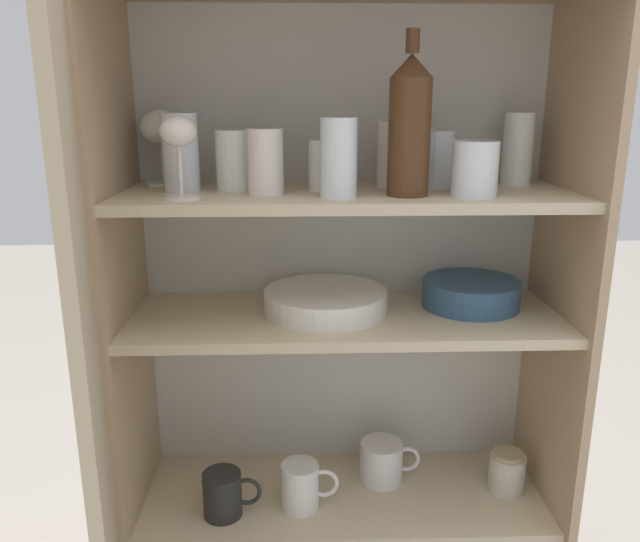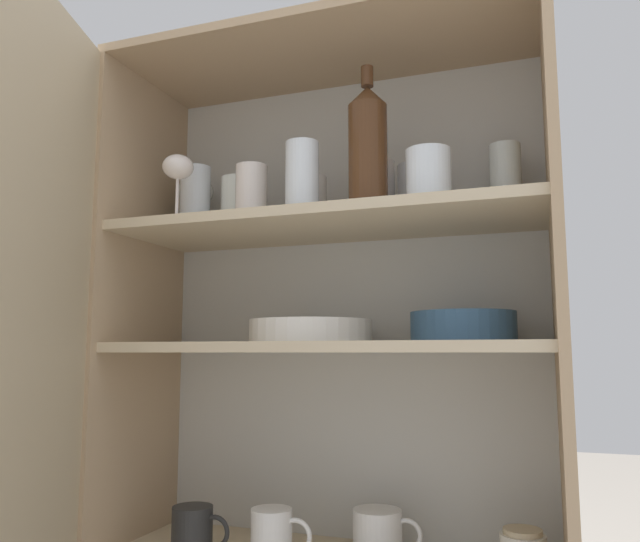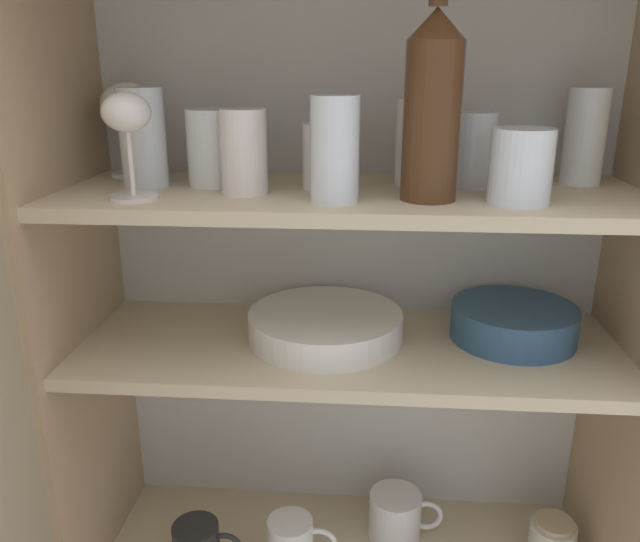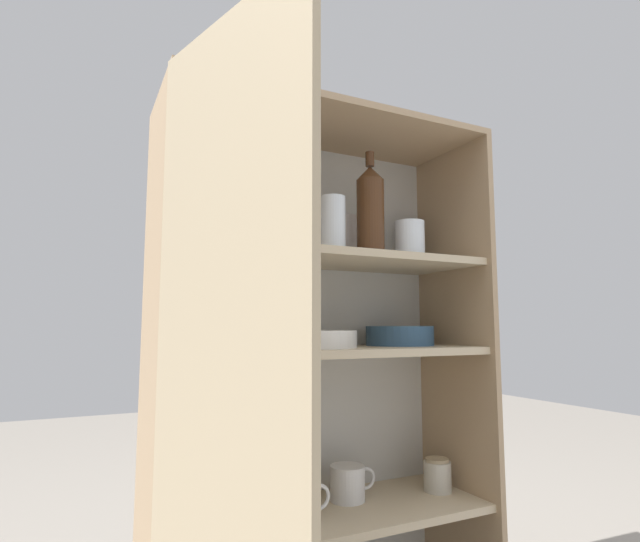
# 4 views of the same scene
# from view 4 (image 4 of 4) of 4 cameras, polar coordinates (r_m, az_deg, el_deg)

# --- Properties ---
(cupboard_back_panel) EXTENTS (0.88, 0.02, 1.33)m
(cupboard_back_panel) POSITION_cam_4_polar(r_m,az_deg,el_deg) (1.47, -2.23, -11.30)
(cupboard_back_panel) COLOR silver
(cupboard_back_panel) RESTS_ON ground_plane
(cupboard_side_left) EXTENTS (0.02, 0.34, 1.33)m
(cupboard_side_left) POSITION_cam_4_polar(r_m,az_deg,el_deg) (1.20, -18.59, -12.10)
(cupboard_side_left) COLOR tan
(cupboard_side_left) RESTS_ON ground_plane
(cupboard_side_right) EXTENTS (0.02, 0.34, 1.33)m
(cupboard_side_right) POSITION_cam_4_polar(r_m,az_deg,el_deg) (1.57, 15.18, -10.79)
(cupboard_side_right) COLOR tan
(cupboard_side_right) RESTS_ON ground_plane
(cupboard_top_panel) EXTENTS (0.88, 0.34, 0.02)m
(cupboard_top_panel) POSITION_cam_4_polar(r_m,az_deg,el_deg) (1.43, 0.63, 16.22)
(cupboard_top_panel) COLOR tan
(cupboard_top_panel) RESTS_ON cupboard_side_left
(shelf_board_lower) EXTENTS (0.85, 0.31, 0.02)m
(shelf_board_lower) POSITION_cam_4_polar(r_m,az_deg,el_deg) (1.40, 0.69, -26.16)
(shelf_board_lower) COLOR beige
(shelf_board_middle) EXTENTS (0.85, 0.31, 0.02)m
(shelf_board_middle) POSITION_cam_4_polar(r_m,az_deg,el_deg) (1.32, 0.67, -9.19)
(shelf_board_middle) COLOR beige
(shelf_board_upper) EXTENTS (0.85, 0.31, 0.02)m
(shelf_board_upper) POSITION_cam_4_polar(r_m,az_deg,el_deg) (1.33, 0.65, 1.40)
(shelf_board_upper) COLOR beige
(cupboard_door) EXTENTS (0.14, 0.42, 1.33)m
(cupboard_door) POSITION_cam_4_polar(r_m,az_deg,el_deg) (0.83, -11.08, -14.92)
(cupboard_door) COLOR tan
(cupboard_door) RESTS_ON ground_plane
(tumbler_glass_0) EXTENTS (0.07, 0.07, 0.11)m
(tumbler_glass_0) POSITION_cam_4_polar(r_m,az_deg,el_deg) (1.47, 5.99, 3.26)
(tumbler_glass_0) COLOR white
(tumbler_glass_0) RESTS_ON shelf_board_upper
(tumbler_glass_1) EXTENTS (0.08, 0.08, 0.10)m
(tumbler_glass_1) POSITION_cam_4_polar(r_m,az_deg,el_deg) (1.39, 10.22, 3.61)
(tumbler_glass_1) COLOR white
(tumbler_glass_1) RESTS_ON shelf_board_upper
(tumbler_glass_2) EXTENTS (0.07, 0.07, 0.14)m
(tumbler_glass_2) POSITION_cam_4_polar(r_m,az_deg,el_deg) (1.25, -12.36, 5.88)
(tumbler_glass_2) COLOR white
(tumbler_glass_2) RESTS_ON shelf_board_upper
(tumbler_glass_3) EXTENTS (0.07, 0.07, 0.13)m
(tumbler_glass_3) POSITION_cam_4_polar(r_m,az_deg,el_deg) (1.44, 3.08, 3.81)
(tumbler_glass_3) COLOR silver
(tumbler_glass_3) RESTS_ON shelf_board_upper
(tumbler_glass_4) EXTENTS (0.06, 0.06, 0.14)m
(tumbler_glass_4) POSITION_cam_4_polar(r_m,az_deg,el_deg) (1.59, 10.64, 3.18)
(tumbler_glass_4) COLOR white
(tumbler_glass_4) RESTS_ON shelf_board_upper
(tumbler_glass_5) EXTENTS (0.07, 0.07, 0.09)m
(tumbler_glass_5) POSITION_cam_4_polar(r_m,az_deg,el_deg) (1.33, -1.03, 3.87)
(tumbler_glass_5) COLOR white
(tumbler_glass_5) RESTS_ON shelf_board_upper
(tumbler_glass_6) EXTENTS (0.08, 0.08, 0.11)m
(tumbler_glass_6) POSITION_cam_4_polar(r_m,az_deg,el_deg) (1.28, -8.12, 4.74)
(tumbler_glass_6) COLOR white
(tumbler_glass_6) RESTS_ON shelf_board_upper
(tumbler_glass_7) EXTENTS (0.07, 0.07, 0.12)m
(tumbler_glass_7) POSITION_cam_4_polar(r_m,az_deg,el_deg) (1.25, -4.72, 5.13)
(tumbler_glass_7) COLOR silver
(tumbler_glass_7) RESTS_ON shelf_board_upper
(tumbler_glass_8) EXTENTS (0.06, 0.06, 0.14)m
(tumbler_glass_8) POSITION_cam_4_polar(r_m,az_deg,el_deg) (1.26, 1.47, 5.44)
(tumbler_glass_8) COLOR white
(tumbler_glass_8) RESTS_ON shelf_board_upper
(wine_glass_0) EXTENTS (0.07, 0.07, 0.14)m
(wine_glass_0) POSITION_cam_4_polar(r_m,az_deg,el_deg) (1.17, -10.43, 8.20)
(wine_glass_0) COLOR silver
(wine_glass_0) RESTS_ON shelf_board_upper
(wine_glass_1) EXTENTS (0.08, 0.08, 0.15)m
(wine_glass_1) POSITION_cam_4_polar(r_m,az_deg,el_deg) (1.33, -15.39, 6.79)
(wine_glass_1) COLOR white
(wine_glass_1) RESTS_ON shelf_board_upper
(wine_bottle) EXTENTS (0.07, 0.07, 0.28)m
(wine_bottle) POSITION_cam_4_polar(r_m,az_deg,el_deg) (1.36, 5.78, 7.04)
(wine_bottle) COLOR #4C2D19
(wine_bottle) RESTS_ON shelf_board_upper
(plate_stack_white) EXTENTS (0.25, 0.25, 0.04)m
(plate_stack_white) POSITION_cam_4_polar(r_m,az_deg,el_deg) (1.32, -1.14, -7.78)
(plate_stack_white) COLOR white
(plate_stack_white) RESTS_ON shelf_board_middle
(mixing_bowl_large) EXTENTS (0.20, 0.20, 0.06)m
(mixing_bowl_large) POSITION_cam_4_polar(r_m,az_deg,el_deg) (1.49, 9.09, -7.22)
(mixing_bowl_large) COLOR #33567A
(mixing_bowl_large) RESTS_ON shelf_board_middle
(coffee_mug_primary) EXTENTS (0.12, 0.08, 0.09)m
(coffee_mug_primary) POSITION_cam_4_polar(r_m,az_deg,el_deg) (1.24, -9.26, -25.99)
(coffee_mug_primary) COLOR black
(coffee_mug_primary) RESTS_ON shelf_board_lower
(coffee_mug_extra_1) EXTENTS (0.13, 0.09, 0.09)m
(coffee_mug_extra_1) POSITION_cam_4_polar(r_m,az_deg,el_deg) (1.46, 3.24, -23.02)
(coffee_mug_extra_1) COLOR white
(coffee_mug_extra_1) RESTS_ON shelf_board_lower
(coffee_mug_extra_2) EXTENTS (0.12, 0.08, 0.10)m
(coffee_mug_extra_2) POSITION_cam_4_polar(r_m,az_deg,el_deg) (1.31, -2.21, -24.89)
(coffee_mug_extra_2) COLOR white
(coffee_mug_extra_2) RESTS_ON shelf_board_lower
(storage_jar) EXTENTS (0.08, 0.08, 0.09)m
(storage_jar) POSITION_cam_4_polar(r_m,az_deg,el_deg) (1.57, 13.28, -21.76)
(storage_jar) COLOR beige
(storage_jar) RESTS_ON shelf_board_lower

